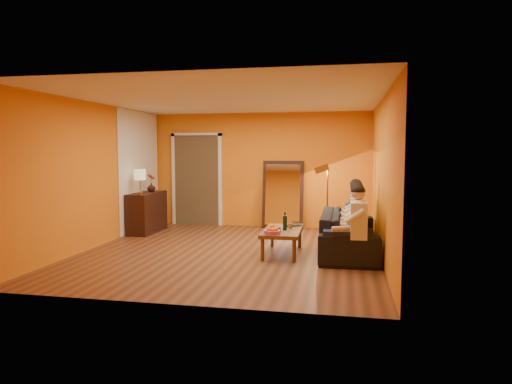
% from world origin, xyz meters
% --- Properties ---
extents(room_shell, '(5.00, 5.50, 2.60)m').
position_xyz_m(room_shell, '(0.00, 0.37, 1.30)').
color(room_shell, brown).
rests_on(room_shell, ground).
extents(white_accent, '(0.02, 1.90, 2.58)m').
position_xyz_m(white_accent, '(-2.48, 1.75, 1.30)').
color(white_accent, white).
rests_on(white_accent, wall_left).
extents(doorway_recess, '(1.06, 0.30, 2.10)m').
position_xyz_m(doorway_recess, '(-1.50, 2.83, 1.05)').
color(doorway_recess, '#3F2D19').
rests_on(doorway_recess, floor).
extents(door_jamb_left, '(0.08, 0.06, 2.20)m').
position_xyz_m(door_jamb_left, '(-2.07, 2.71, 1.05)').
color(door_jamb_left, white).
rests_on(door_jamb_left, wall_back).
extents(door_jamb_right, '(0.08, 0.06, 2.20)m').
position_xyz_m(door_jamb_right, '(-0.93, 2.71, 1.05)').
color(door_jamb_right, white).
rests_on(door_jamb_right, wall_back).
extents(door_header, '(1.22, 0.06, 0.08)m').
position_xyz_m(door_header, '(-1.50, 2.71, 2.12)').
color(door_header, white).
rests_on(door_header, wall_back).
extents(mirror_frame, '(0.92, 0.27, 1.51)m').
position_xyz_m(mirror_frame, '(0.55, 2.63, 0.76)').
color(mirror_frame, black).
rests_on(mirror_frame, floor).
extents(mirror_glass, '(0.78, 0.21, 1.35)m').
position_xyz_m(mirror_glass, '(0.55, 2.59, 0.76)').
color(mirror_glass, white).
rests_on(mirror_glass, mirror_frame).
extents(sideboard, '(0.44, 1.18, 0.85)m').
position_xyz_m(sideboard, '(-2.24, 1.55, 0.42)').
color(sideboard, black).
rests_on(sideboard, floor).
extents(table_lamp, '(0.24, 0.24, 0.51)m').
position_xyz_m(table_lamp, '(-2.24, 1.25, 1.10)').
color(table_lamp, beige).
rests_on(table_lamp, sideboard).
extents(sofa, '(2.38, 0.93, 0.69)m').
position_xyz_m(sofa, '(2.00, 0.37, 0.35)').
color(sofa, black).
rests_on(sofa, floor).
extents(coffee_table, '(0.64, 1.23, 0.42)m').
position_xyz_m(coffee_table, '(0.90, 0.01, 0.21)').
color(coffee_table, brown).
rests_on(coffee_table, floor).
extents(floor_lamp, '(0.31, 0.25, 1.44)m').
position_xyz_m(floor_lamp, '(1.58, 1.67, 0.72)').
color(floor_lamp, '#AB7432').
rests_on(floor_lamp, floor).
extents(dog, '(0.57, 0.69, 0.69)m').
position_xyz_m(dog, '(2.10, 0.38, 0.35)').
color(dog, '#A17448').
rests_on(dog, floor).
extents(person_far_left, '(0.70, 0.44, 1.22)m').
position_xyz_m(person_far_left, '(2.13, -0.63, 0.61)').
color(person_far_left, silver).
rests_on(person_far_left, sofa).
extents(person_mid_left, '(0.70, 0.44, 1.22)m').
position_xyz_m(person_mid_left, '(2.13, -0.08, 0.61)').
color(person_mid_left, gold).
rests_on(person_mid_left, sofa).
extents(person_mid_right, '(0.70, 0.44, 1.22)m').
position_xyz_m(person_mid_right, '(2.13, 0.47, 0.61)').
color(person_mid_right, '#82AFCA').
rests_on(person_mid_right, sofa).
extents(person_far_right, '(0.70, 0.44, 1.22)m').
position_xyz_m(person_far_right, '(2.13, 1.02, 0.61)').
color(person_far_right, '#303035').
rests_on(person_far_right, sofa).
extents(fruit_bowl, '(0.26, 0.26, 0.16)m').
position_xyz_m(fruit_bowl, '(0.80, -0.44, 0.50)').
color(fruit_bowl, '#C24474').
rests_on(fruit_bowl, coffee_table).
extents(wine_bottle, '(0.07, 0.07, 0.31)m').
position_xyz_m(wine_bottle, '(0.95, -0.04, 0.58)').
color(wine_bottle, black).
rests_on(wine_bottle, coffee_table).
extents(tumbler, '(0.10, 0.10, 0.09)m').
position_xyz_m(tumbler, '(1.02, 0.13, 0.46)').
color(tumbler, '#B27F3F').
rests_on(tumbler, coffee_table).
extents(laptop, '(0.43, 0.42, 0.03)m').
position_xyz_m(laptop, '(1.08, 0.36, 0.43)').
color(laptop, black).
rests_on(laptop, coffee_table).
extents(book_lower, '(0.23, 0.27, 0.02)m').
position_xyz_m(book_lower, '(0.72, -0.19, 0.43)').
color(book_lower, black).
rests_on(book_lower, coffee_table).
extents(book_mid, '(0.21, 0.26, 0.02)m').
position_xyz_m(book_mid, '(0.73, -0.18, 0.45)').
color(book_mid, '#AB2313').
rests_on(book_mid, book_lower).
extents(book_upper, '(0.25, 0.26, 0.02)m').
position_xyz_m(book_upper, '(0.72, -0.20, 0.47)').
color(book_upper, black).
rests_on(book_upper, book_mid).
extents(vase, '(0.18, 0.18, 0.19)m').
position_xyz_m(vase, '(-2.24, 1.80, 0.94)').
color(vase, black).
rests_on(vase, sideboard).
extents(flowers, '(0.17, 0.17, 0.39)m').
position_xyz_m(flowers, '(-2.24, 1.80, 1.17)').
color(flowers, '#AB2313').
rests_on(flowers, vase).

